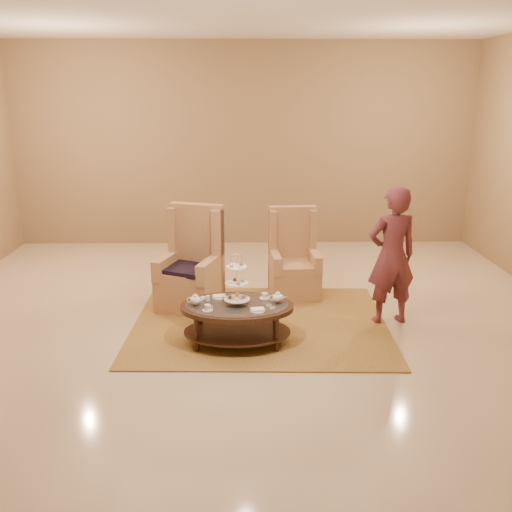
{
  "coord_description": "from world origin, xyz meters",
  "views": [
    {
      "loc": [
        0.01,
        -6.08,
        2.64
      ],
      "look_at": [
        0.13,
        0.2,
        0.83
      ],
      "focal_mm": 40.0,
      "sensor_mm": 36.0,
      "label": 1
    }
  ],
  "objects_px": {
    "tea_table": "(237,312)",
    "armchair_left": "(192,273)",
    "person": "(392,256)",
    "armchair_right": "(293,266)"
  },
  "relations": [
    {
      "from": "armchair_left",
      "to": "tea_table",
      "type": "bearing_deg",
      "value": -45.9
    },
    {
      "from": "tea_table",
      "to": "person",
      "type": "height_order",
      "value": "person"
    },
    {
      "from": "tea_table",
      "to": "armchair_right",
      "type": "relative_size",
      "value": 1.05
    },
    {
      "from": "tea_table",
      "to": "armchair_left",
      "type": "height_order",
      "value": "armchair_left"
    },
    {
      "from": "tea_table",
      "to": "armchair_left",
      "type": "xyz_separation_m",
      "value": [
        -0.58,
        1.17,
        0.07
      ]
    },
    {
      "from": "armchair_right",
      "to": "person",
      "type": "height_order",
      "value": "person"
    },
    {
      "from": "tea_table",
      "to": "armchair_left",
      "type": "bearing_deg",
      "value": 117.43
    },
    {
      "from": "tea_table",
      "to": "person",
      "type": "relative_size",
      "value": 0.75
    },
    {
      "from": "tea_table",
      "to": "person",
      "type": "distance_m",
      "value": 1.93
    },
    {
      "from": "tea_table",
      "to": "armchair_left",
      "type": "distance_m",
      "value": 1.31
    }
  ]
}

